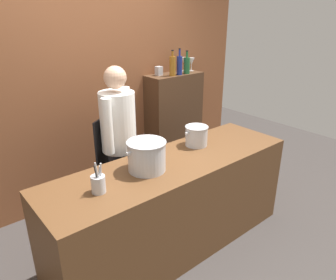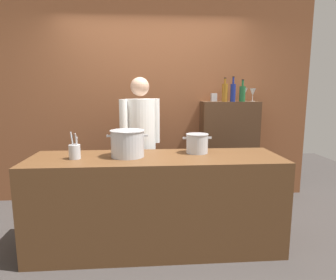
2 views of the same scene
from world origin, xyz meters
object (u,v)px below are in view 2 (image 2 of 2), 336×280
at_px(wine_glass_short, 253,92).
at_px(spice_tin_silver, 214,97).
at_px(utensil_crock, 75,151).
at_px(wine_bottle_amber, 225,92).
at_px(chef, 140,139).
at_px(stockpot_small, 197,143).
at_px(wine_bottle_green, 242,93).
at_px(wine_bottle_cobalt, 233,92).
at_px(stockpot_large, 128,143).
at_px(wine_glass_wide, 245,92).

relative_size(wine_glass_short, spice_tin_silver, 1.60).
bearing_deg(utensil_crock, wine_bottle_amber, 34.32).
distance_m(chef, wine_glass_short, 1.69).
bearing_deg(chef, stockpot_small, 103.14).
bearing_deg(wine_bottle_green, utensil_crock, -149.21).
distance_m(stockpot_small, spice_tin_silver, 1.25).
relative_size(stockpot_small, utensil_crock, 1.14).
xyz_separation_m(wine_bottle_cobalt, wine_glass_short, (0.30, 0.10, -0.00)).
bearing_deg(wine_bottle_amber, stockpot_large, -137.93).
height_order(stockpot_small, wine_bottle_cobalt, wine_bottle_cobalt).
height_order(wine_bottle_green, wine_glass_short, wine_bottle_green).
relative_size(wine_bottle_amber, wine_bottle_green, 1.08).
relative_size(chef, stockpot_large, 4.36).
bearing_deg(stockpot_large, wine_bottle_cobalt, 39.42).
height_order(wine_bottle_amber, wine_glass_wide, wine_bottle_amber).
bearing_deg(wine_bottle_amber, spice_tin_silver, 131.61).
height_order(chef, wine_bottle_cobalt, wine_bottle_cobalt).
distance_m(utensil_crock, wine_glass_wide, 2.44).
bearing_deg(spice_tin_silver, stockpot_large, -131.95).
bearing_deg(wine_bottle_cobalt, stockpot_large, -140.58).
height_order(utensil_crock, wine_glass_short, wine_glass_short).
relative_size(chef, utensil_crock, 6.60).
distance_m(stockpot_small, wine_bottle_amber, 1.21).
relative_size(chef, spice_tin_silver, 15.38).
xyz_separation_m(wine_bottle_green, spice_tin_silver, (-0.35, 0.13, -0.05)).
bearing_deg(wine_bottle_green, wine_bottle_amber, 178.23).
height_order(wine_bottle_cobalt, wine_bottle_green, wine_bottle_cobalt).
relative_size(utensil_crock, wine_bottle_amber, 0.81).
bearing_deg(wine_glass_short, chef, -159.55).
bearing_deg(utensil_crock, stockpot_small, 8.42).
xyz_separation_m(utensil_crock, wine_bottle_green, (1.91, 1.14, 0.51)).
relative_size(wine_bottle_cobalt, wine_bottle_amber, 1.04).
distance_m(chef, utensil_crock, 0.89).
height_order(wine_bottle_green, wine_glass_wide, wine_bottle_green).
xyz_separation_m(stockpot_small, wine_glass_wide, (0.85, 1.12, 0.50)).
bearing_deg(spice_tin_silver, wine_glass_wide, 2.08).
xyz_separation_m(wine_bottle_amber, wine_glass_short, (0.41, 0.09, -0.00)).
distance_m(stockpot_large, wine_bottle_cobalt, 1.76).
height_order(wine_bottle_cobalt, wine_bottle_amber, wine_bottle_cobalt).
relative_size(wine_bottle_green, wine_glass_short, 1.66).
distance_m(utensil_crock, wine_bottle_green, 2.28).
relative_size(wine_glass_wide, wine_glass_short, 1.04).
bearing_deg(stockpot_large, utensil_crock, -173.04).
bearing_deg(wine_bottle_cobalt, wine_bottle_amber, 174.27).
distance_m(wine_glass_wide, wine_glass_short, 0.10).
xyz_separation_m(utensil_crock, wine_bottle_amber, (1.68, 1.15, 0.52)).
bearing_deg(wine_bottle_cobalt, stockpot_small, -123.30).
height_order(chef, spice_tin_silver, chef).
xyz_separation_m(wine_bottle_amber, wine_bottle_green, (0.23, -0.01, -0.02)).
bearing_deg(chef, wine_glass_short, 165.19).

